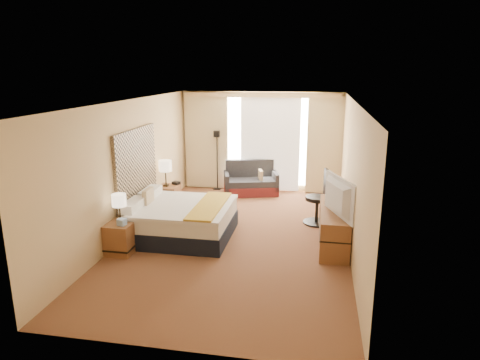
% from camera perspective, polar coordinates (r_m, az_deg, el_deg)
% --- Properties ---
extents(floor, '(4.20, 7.00, 0.02)m').
position_cam_1_polar(floor, '(8.35, -0.51, -7.65)').
color(floor, '#582219').
rests_on(floor, ground).
extents(ceiling, '(4.20, 7.00, 0.02)m').
position_cam_1_polar(ceiling, '(7.75, -0.55, 10.44)').
color(ceiling, white).
rests_on(ceiling, wall_back).
extents(wall_back, '(4.20, 0.02, 2.60)m').
position_cam_1_polar(wall_back, '(11.34, 2.82, 5.12)').
color(wall_back, tan).
rests_on(wall_back, ground).
extents(wall_front, '(4.20, 0.02, 2.60)m').
position_cam_1_polar(wall_front, '(4.73, -8.65, -8.77)').
color(wall_front, tan).
rests_on(wall_front, ground).
extents(wall_left, '(0.02, 7.00, 2.60)m').
position_cam_1_polar(wall_left, '(8.59, -14.43, 1.61)').
color(wall_left, tan).
rests_on(wall_left, ground).
extents(wall_right, '(0.02, 7.00, 2.60)m').
position_cam_1_polar(wall_right, '(7.84, 14.71, 0.37)').
color(wall_right, tan).
rests_on(wall_right, ground).
extents(headboard, '(0.06, 1.85, 1.50)m').
position_cam_1_polar(headboard, '(8.76, -13.64, 1.76)').
color(headboard, black).
rests_on(headboard, wall_left).
extents(nightstand_left, '(0.45, 0.52, 0.55)m').
position_cam_1_polar(nightstand_left, '(7.89, -15.58, -7.44)').
color(nightstand_left, brown).
rests_on(nightstand_left, floor).
extents(nightstand_right, '(0.45, 0.52, 0.55)m').
position_cam_1_polar(nightstand_right, '(10.06, -9.46, -2.29)').
color(nightstand_right, brown).
rests_on(nightstand_right, floor).
extents(media_dresser, '(0.50, 1.80, 0.70)m').
position_cam_1_polar(media_dresser, '(8.10, 12.37, -6.06)').
color(media_dresser, brown).
rests_on(media_dresser, floor).
extents(window, '(2.30, 0.02, 2.30)m').
position_cam_1_polar(window, '(11.28, 4.06, 5.16)').
color(window, white).
rests_on(window, wall_back).
extents(curtains, '(4.12, 0.19, 2.56)m').
position_cam_1_polar(curtains, '(11.21, 2.73, 5.58)').
color(curtains, '#C8B88D').
rests_on(curtains, floor).
extents(bed, '(1.90, 1.74, 0.92)m').
position_cam_1_polar(bed, '(8.37, -7.84, -5.26)').
color(bed, black).
rests_on(bed, floor).
extents(loveseat, '(1.51, 1.07, 0.85)m').
position_cam_1_polar(loveseat, '(11.14, 1.46, -0.40)').
color(loveseat, maroon).
rests_on(loveseat, floor).
extents(floor_lamp, '(0.20, 0.20, 1.59)m').
position_cam_1_polar(floor_lamp, '(11.39, -3.09, 4.26)').
color(floor_lamp, black).
rests_on(floor_lamp, floor).
extents(desk_chair, '(0.56, 0.56, 1.15)m').
position_cam_1_polar(desk_chair, '(9.08, 10.64, -2.63)').
color(desk_chair, black).
rests_on(desk_chair, floor).
extents(lamp_left, '(0.25, 0.25, 0.52)m').
position_cam_1_polar(lamp_left, '(7.67, -15.84, -2.69)').
color(lamp_left, black).
rests_on(lamp_left, nightstand_left).
extents(lamp_right, '(0.29, 0.29, 0.61)m').
position_cam_1_polar(lamp_right, '(9.86, -9.93, 1.81)').
color(lamp_right, black).
rests_on(lamp_right, nightstand_right).
extents(tissue_box, '(0.15, 0.15, 0.12)m').
position_cam_1_polar(tissue_box, '(7.66, -15.48, -5.43)').
color(tissue_box, '#8EB1DC').
rests_on(tissue_box, nightstand_left).
extents(telephone, '(0.21, 0.19, 0.07)m').
position_cam_1_polar(telephone, '(10.09, -8.52, -0.39)').
color(telephone, black).
rests_on(telephone, nightstand_right).
extents(television, '(0.57, 1.15, 0.68)m').
position_cam_1_polar(television, '(7.47, 12.37, -2.25)').
color(television, black).
rests_on(television, media_dresser).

